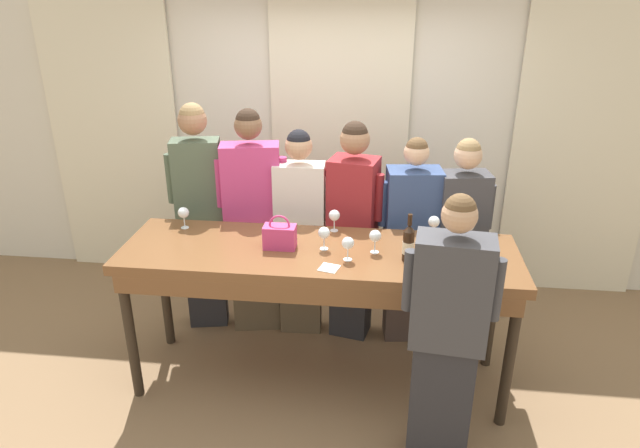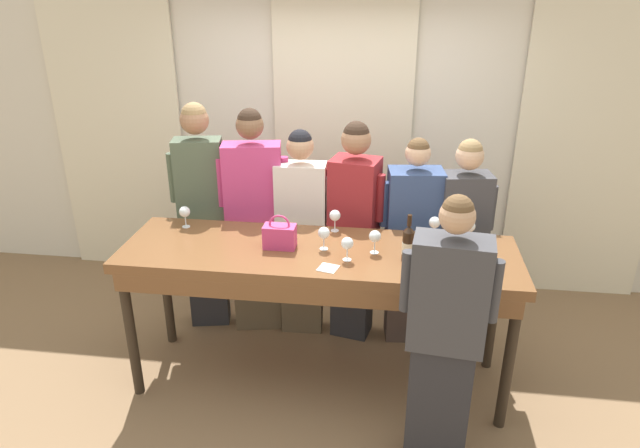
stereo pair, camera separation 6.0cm
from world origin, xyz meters
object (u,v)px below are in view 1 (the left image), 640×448
Objects in this scene: wine_glass_front_left at (375,237)px; guest_navy_coat at (410,242)px; wine_glass_center_right at (477,251)px; wine_glass_back_left at (334,216)px; wine_bottle at (408,243)px; wine_glass_back_mid at (324,233)px; wine_glass_front_right at (469,226)px; tasting_bar at (318,264)px; guest_olive_jacket at (201,214)px; handbag at (280,236)px; guest_pink_top at (253,221)px; wine_glass_center_left at (434,222)px; host_pouring at (447,335)px; wine_glass_center_mid at (348,244)px; guest_cream_sweater at (300,231)px; wine_glass_front_mid at (183,213)px; guest_beige_cap at (459,241)px; guest_striped_shirt at (353,230)px.

guest_navy_coat is at bearing 67.55° from wine_glass_front_left.
wine_glass_center_right and wine_glass_back_left have the same top height.
wine_glass_back_mid is at bearing 169.30° from wine_bottle.
wine_glass_front_left is 1.00× the size of wine_glass_front_right.
guest_olive_jacket is (-1.01, 0.66, 0.05)m from tasting_bar.
handbag is 1.27m from wine_glass_front_right.
wine_glass_center_right is at bearing -26.21° from wine_glass_back_left.
wine_glass_center_right is at bearing -26.07° from guest_pink_top.
wine_glass_center_left is 0.97m from host_pouring.
wine_glass_center_mid is 0.92m from guest_cream_sweater.
guest_pink_top is (-0.59, 0.66, 0.00)m from tasting_bar.
wine_glass_center_mid is (-0.79, -0.37, -0.00)m from wine_glass_front_right.
wine_glass_back_left is at bearing 105.90° from wine_glass_center_mid.
wine_glass_front_mid is at bearing 169.87° from wine_glass_front_left.
wine_glass_center_mid is at bearing -74.10° from wine_glass_back_left.
wine_glass_front_right is at bearing 13.85° from wine_glass_back_mid.
host_pouring is at bearing -98.96° from guest_beige_cap.
guest_navy_coat reaches higher than wine_glass_center_right.
tasting_bar is at bearing -164.91° from wine_glass_front_right.
tasting_bar is 1.49× the size of guest_striped_shirt.
wine_glass_center_left is at bearing 63.82° from wine_bottle.
wine_glass_front_mid is 1.00× the size of wine_glass_back_left.
guest_navy_coat is at bearing 46.18° from tasting_bar.
wine_glass_center_left is 1.00× the size of wine_glass_center_right.
guest_pink_top is at bearing 134.93° from wine_glass_back_mid.
wine_glass_back_mid is at bearing 42.39° from tasting_bar.
handbag is 1.48× the size of wine_glass_front_right.
wine_glass_center_left is 0.09× the size of guest_pink_top.
guest_beige_cap is at bearing 0.00° from guest_pink_top.
wine_glass_center_left is at bearing 35.65° from wine_glass_front_left.
wine_glass_back_left is 0.09× the size of guest_beige_cap.
handbag is 0.46m from wine_glass_back_left.
guest_beige_cap is (0.42, 0.73, -0.30)m from wine_bottle.
guest_navy_coat is (1.64, 0.00, -0.16)m from guest_olive_jacket.
guest_pink_top is at bearing 146.34° from wine_glass_front_left.
wine_glass_center_mid and wine_glass_back_mid have the same top height.
wine_bottle is 2.01× the size of wine_glass_front_right.
wine_glass_back_mid is (-0.96, 0.15, 0.00)m from wine_glass_center_right.
wine_glass_back_left is 0.09× the size of guest_navy_coat.
wine_glass_front_mid is at bearing 162.76° from wine_glass_center_mid.
wine_glass_back_left is at bearing 141.05° from wine_bottle.
wine_bottle is 0.17× the size of guest_olive_jacket.
guest_striped_shirt is (-0.80, 0.39, -0.24)m from wine_glass_front_right.
host_pouring is (1.39, -1.28, -0.08)m from guest_pink_top.
guest_navy_coat is at bearing 85.75° from wine_bottle.
wine_glass_center_left is at bearing 171.34° from wine_glass_front_right.
wine_glass_front_left is at bearing -33.66° from guest_pink_top.
guest_pink_top reaches higher than handbag.
wine_glass_center_right is at bearing 68.08° from host_pouring.
wine_glass_center_left is 1.00× the size of wine_glass_center_mid.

